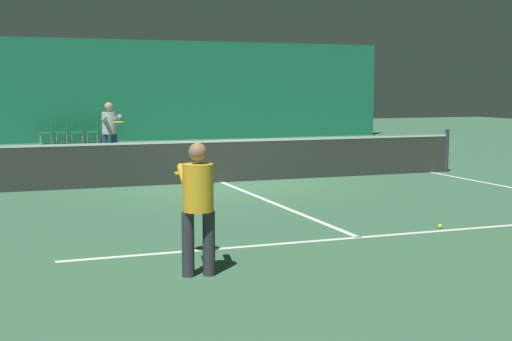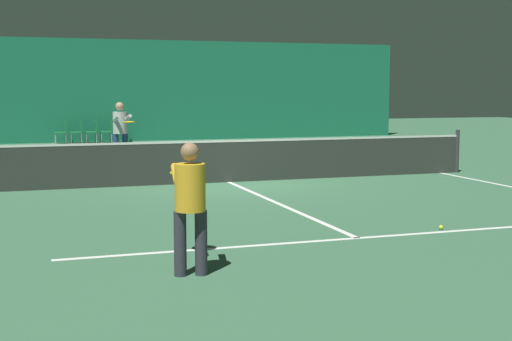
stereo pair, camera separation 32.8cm
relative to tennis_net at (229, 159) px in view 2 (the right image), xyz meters
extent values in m
plane|color=#386647|center=(0.00, 0.00, -0.51)|extent=(60.00, 60.00, 0.00)
cube|color=#196B4C|center=(0.00, 13.57, 1.51)|extent=(23.00, 0.12, 4.05)
cube|color=white|center=(0.00, 11.90, -0.51)|extent=(11.00, 0.10, 0.00)
cube|color=white|center=(0.00, 6.40, -0.51)|extent=(8.25, 0.10, 0.00)
cube|color=white|center=(0.00, -6.40, -0.51)|extent=(8.25, 0.10, 0.00)
cube|color=white|center=(5.50, 0.00, -0.51)|extent=(0.10, 23.80, 0.00)
cube|color=white|center=(0.00, 0.00, -0.51)|extent=(0.10, 12.80, 0.00)
cube|color=#2D332D|center=(0.00, 0.00, -0.04)|extent=(11.90, 0.02, 0.95)
cube|color=white|center=(0.00, 0.00, 0.41)|extent=(11.90, 0.02, 0.05)
cylinder|color=#333338|center=(5.95, 0.00, 0.02)|extent=(0.10, 0.10, 1.07)
cylinder|color=#2D2D38|center=(-2.79, -7.60, -0.15)|extent=(0.16, 0.16, 0.73)
cylinder|color=#2D2D38|center=(-2.56, -7.63, -0.15)|extent=(0.16, 0.16, 0.73)
cylinder|color=gold|center=(-2.67, -7.62, 0.48)|extent=(0.39, 0.39, 0.53)
sphere|color=#936B4C|center=(-2.67, -7.62, 0.88)|extent=(0.20, 0.20, 0.20)
cylinder|color=gold|center=(-2.77, -7.36, 0.60)|extent=(0.16, 0.51, 0.21)
cylinder|color=gold|center=(-2.50, -7.40, 0.60)|extent=(0.16, 0.51, 0.21)
cylinder|color=black|center=(-2.58, -6.99, 0.54)|extent=(0.07, 0.31, 0.03)
torus|color=gold|center=(-2.54, -6.69, 0.54)|extent=(0.37, 0.37, 0.03)
cylinder|color=silver|center=(-2.54, -6.69, 0.54)|extent=(0.31, 0.31, 0.00)
cylinder|color=navy|center=(-1.62, 4.83, -0.09)|extent=(0.17, 0.17, 0.84)
cylinder|color=navy|center=(-1.88, 4.80, -0.09)|extent=(0.17, 0.17, 0.84)
cylinder|color=#B7B7BC|center=(-1.75, 4.81, 0.63)|extent=(0.43, 0.43, 0.61)
sphere|color=tan|center=(-1.75, 4.81, 1.09)|extent=(0.23, 0.23, 0.23)
cylinder|color=#B7B7BC|center=(-1.57, 4.55, 0.77)|extent=(0.15, 0.59, 0.24)
cylinder|color=#B7B7BC|center=(-1.88, 4.52, 0.77)|extent=(0.15, 0.59, 0.24)
cylinder|color=black|center=(-1.69, 4.11, 0.70)|extent=(0.06, 0.31, 0.03)
torus|color=gold|center=(-1.66, 3.81, 0.70)|extent=(0.36, 0.36, 0.03)
cylinder|color=silver|center=(-1.66, 3.81, 0.70)|extent=(0.30, 0.30, 0.00)
cylinder|color=#99999E|center=(-3.11, 13.21, -0.32)|extent=(0.03, 0.03, 0.39)
cylinder|color=#99999E|center=(-3.11, 12.83, -0.32)|extent=(0.03, 0.03, 0.39)
cylinder|color=#99999E|center=(-2.73, 13.21, -0.32)|extent=(0.03, 0.03, 0.39)
cylinder|color=#99999E|center=(-2.73, 12.83, -0.32)|extent=(0.03, 0.03, 0.39)
cube|color=#196B38|center=(-2.92, 13.02, -0.10)|extent=(0.44, 0.44, 0.05)
cube|color=#196B38|center=(-2.72, 13.02, 0.13)|extent=(0.04, 0.44, 0.40)
cylinder|color=#99999E|center=(-2.54, 13.21, -0.32)|extent=(0.03, 0.03, 0.39)
cylinder|color=#99999E|center=(-2.54, 12.83, -0.32)|extent=(0.03, 0.03, 0.39)
cylinder|color=#99999E|center=(-2.16, 13.21, -0.32)|extent=(0.03, 0.03, 0.39)
cylinder|color=#99999E|center=(-2.16, 12.83, -0.32)|extent=(0.03, 0.03, 0.39)
cube|color=#196B38|center=(-2.35, 13.02, -0.10)|extent=(0.44, 0.44, 0.05)
cube|color=#196B38|center=(-2.15, 13.02, 0.13)|extent=(0.04, 0.44, 0.40)
cylinder|color=#99999E|center=(-1.97, 13.21, -0.32)|extent=(0.03, 0.03, 0.39)
cylinder|color=#99999E|center=(-1.97, 12.83, -0.32)|extent=(0.03, 0.03, 0.39)
cylinder|color=#99999E|center=(-1.59, 13.21, -0.32)|extent=(0.03, 0.03, 0.39)
cylinder|color=#99999E|center=(-1.59, 12.83, -0.32)|extent=(0.03, 0.03, 0.39)
cube|color=#196B38|center=(-1.78, 13.02, -0.10)|extent=(0.44, 0.44, 0.05)
cube|color=#196B38|center=(-1.58, 13.02, 0.13)|extent=(0.04, 0.44, 0.40)
cylinder|color=#99999E|center=(-1.39, 13.21, -0.32)|extent=(0.03, 0.03, 0.39)
cylinder|color=#99999E|center=(-1.39, 12.83, -0.32)|extent=(0.03, 0.03, 0.39)
cylinder|color=#99999E|center=(-1.01, 13.21, -0.32)|extent=(0.03, 0.03, 0.39)
cylinder|color=#99999E|center=(-1.01, 12.83, -0.32)|extent=(0.03, 0.03, 0.39)
cube|color=#196B38|center=(-1.20, 13.02, -0.10)|extent=(0.44, 0.44, 0.05)
cube|color=#196B38|center=(-1.00, 13.02, 0.13)|extent=(0.04, 0.44, 0.40)
cylinder|color=#99999E|center=(-0.82, 13.21, -0.32)|extent=(0.03, 0.03, 0.39)
cylinder|color=#99999E|center=(-0.82, 12.83, -0.32)|extent=(0.03, 0.03, 0.39)
cylinder|color=#99999E|center=(-0.44, 13.21, -0.32)|extent=(0.03, 0.03, 0.39)
cylinder|color=#99999E|center=(-0.44, 12.83, -0.32)|extent=(0.03, 0.03, 0.39)
cube|color=#196B38|center=(-0.63, 13.02, -0.10)|extent=(0.44, 0.44, 0.05)
cube|color=#196B38|center=(-0.43, 13.02, 0.13)|extent=(0.04, 0.44, 0.40)
sphere|color=#D1DB33|center=(1.46, -6.24, -0.48)|extent=(0.07, 0.07, 0.07)
camera|label=1|loc=(-4.76, -15.12, 1.56)|focal=50.00mm
camera|label=2|loc=(-4.45, -15.23, 1.56)|focal=50.00mm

